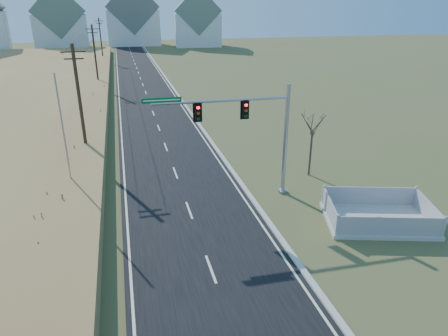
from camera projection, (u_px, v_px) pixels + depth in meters
The scene contains 14 objects.
ground at pixel (202, 247), 20.69m from camera, with size 260.00×260.00×0.00m, color #4F572A.
road at pixel (141, 81), 65.44m from camera, with size 8.00×180.00×0.06m, color black.
curb at pixel (166, 79), 66.37m from camera, with size 0.30×180.00×0.18m, color #B2AFA8.
utility_pole_near at pixel (80, 102), 30.83m from camera, with size 1.80×0.26×9.00m.
utility_pole_mid at pixel (95, 56), 57.69m from camera, with size 1.80×0.26×9.00m.
utility_pole_far at pixel (101, 39), 84.54m from camera, with size 1.80×0.26×9.00m.
condo_nnw at pixel (60, 22), 110.58m from camera, with size 14.93×11.17×17.03m.
condo_n at pixel (133, 19), 118.52m from camera, with size 15.27×10.20×18.54m.
condo_ne at pixel (197, 22), 115.80m from camera, with size 14.12×10.51×16.52m.
traffic_signal_mast at pixel (258, 130), 24.64m from camera, with size 9.09×0.63×7.23m.
fence_enclosure at pixel (377, 218), 22.98m from camera, with size 6.76×5.51×1.34m.
open_sign at pixel (344, 226), 22.08m from camera, with size 0.45×0.18×0.56m.
flagpole at pixel (66, 150), 24.97m from camera, with size 0.36×0.36×7.99m.
bare_tree at pixel (313, 123), 27.90m from camera, with size 1.86×1.86×4.93m.
Camera 1 is at (-3.30, -17.29, 11.67)m, focal length 32.00 mm.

